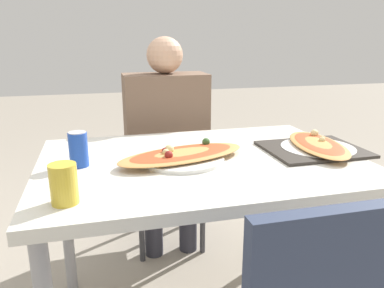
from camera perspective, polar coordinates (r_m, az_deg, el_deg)
name	(u,v)px	position (r m, az deg, el deg)	size (l,w,h in m)	color
dining_table	(201,177)	(1.44, 1.40, -5.02)	(1.20, 0.84, 0.74)	silver
chair_far_seated	(163,153)	(2.18, -4.38, -1.43)	(0.40, 0.40, 0.94)	#2D3851
person_seated	(167,129)	(2.02, -3.90, 2.26)	(0.44, 0.25, 1.18)	#2D2D38
pizza_main	(183,155)	(1.39, -1.46, -1.75)	(0.54, 0.33, 0.06)	white
soda_can	(78,149)	(1.37, -16.92, -0.77)	(0.07, 0.07, 0.12)	#1E47B2
drink_glass	(64,184)	(1.08, -18.96, -5.77)	(0.08, 0.08, 0.11)	gold
serving_tray	(313,149)	(1.59, 17.94, -0.75)	(0.38, 0.31, 0.01)	#332D28
pizza_second	(318,146)	(1.60, 18.64, -0.25)	(0.29, 0.44, 0.06)	white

